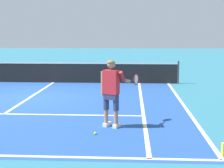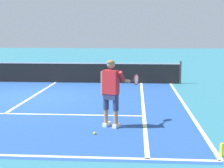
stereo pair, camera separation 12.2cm
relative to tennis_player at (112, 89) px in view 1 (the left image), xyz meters
The scene contains 11 objects.
ground_plane 5.07m from the tennis_player, 131.05° to the left, with size 80.00×80.00×0.00m, color teal.
court_inner_surface 4.35m from the tennis_player, 140.47° to the left, with size 10.98×10.18×0.00m, color #234C93.
line_service 3.61m from the tennis_player, 160.05° to the left, with size 8.23×0.10×0.01m, color white.
line_centre_service 5.56m from the tennis_player, 126.68° to the left, with size 0.10×6.40×0.01m, color white.
line_singles_right 2.99m from the tennis_player, 72.54° to the left, with size 0.10×9.78×0.01m, color white.
line_doubles_right 3.63m from the tennis_player, 50.50° to the left, with size 0.10×9.78×0.01m, color white.
tennis_net 8.27m from the tennis_player, 113.30° to the left, with size 11.96×0.08×1.07m.
tennis_player is the anchor object (origin of this frame).
tennis_ball_near_feet 1.26m from the tennis_player, ahead, with size 0.07×0.07×0.07m, color #CCE02D.
tennis_ball_by_baseline 1.23m from the tennis_player, 116.79° to the right, with size 0.07×0.07×0.07m, color #CCE02D.
water_bottle 3.13m from the tennis_player, 40.64° to the right, with size 0.07×0.07×0.27m, color yellow.
Camera 1 is at (3.76, -12.18, 2.39)m, focal length 54.62 mm.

